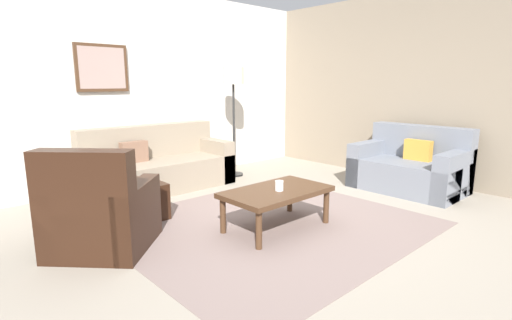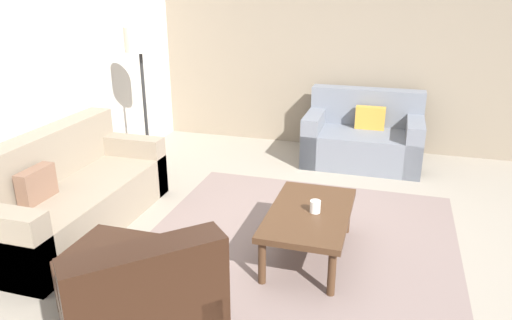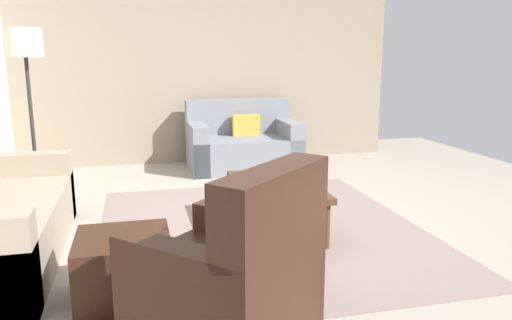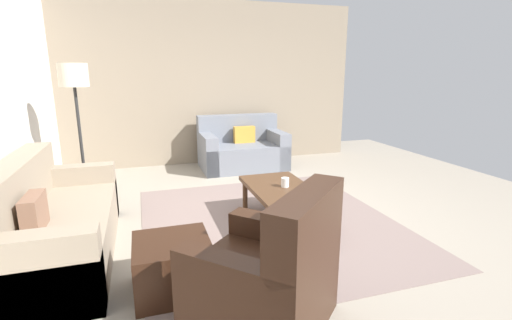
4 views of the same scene
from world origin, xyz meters
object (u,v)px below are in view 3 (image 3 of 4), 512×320
object	(u,v)px
coffee_table	(276,189)
cup	(282,178)
lamp_standing	(26,62)
couch_loveseat	(242,145)
armchair_leather	(236,284)
ottoman	(124,267)

from	to	relation	value
coffee_table	cup	xyz separation A→B (m)	(-0.01, -0.05, 0.10)
lamp_standing	couch_loveseat	bearing A→B (deg)	-60.57
couch_loveseat	coffee_table	xyz separation A→B (m)	(-2.46, 0.24, 0.06)
couch_loveseat	coffee_table	bearing A→B (deg)	174.51
armchair_leather	ottoman	xyz separation A→B (m)	(0.59, 0.58, -0.11)
armchair_leather	ottoman	size ratio (longest dim) A/B	2.02
couch_loveseat	lamp_standing	xyz separation A→B (m)	(-1.30, 2.31, 1.11)
ottoman	coffee_table	size ratio (longest dim) A/B	0.51
couch_loveseat	cup	bearing A→B (deg)	175.59
armchair_leather	ottoman	bearing A→B (deg)	44.04
armchair_leather	lamp_standing	world-z (taller)	lamp_standing
couch_loveseat	armchair_leather	distance (m)	4.10
couch_loveseat	lamp_standing	size ratio (longest dim) A/B	0.82
cup	lamp_standing	distance (m)	2.60
cup	lamp_standing	xyz separation A→B (m)	(1.17, 2.12, 0.95)
armchair_leather	couch_loveseat	bearing A→B (deg)	-12.67
coffee_table	cup	distance (m)	0.11
ottoman	lamp_standing	xyz separation A→B (m)	(2.10, 0.84, 1.21)
ottoman	lamp_standing	bearing A→B (deg)	21.75
coffee_table	lamp_standing	size ratio (longest dim) A/B	0.64
ottoman	lamp_standing	size ratio (longest dim) A/B	0.33
cup	couch_loveseat	bearing A→B (deg)	-4.41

